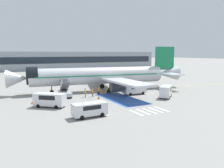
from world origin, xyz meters
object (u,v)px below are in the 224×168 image
at_px(airliner, 102,76).
at_px(boarding_stairs_forward, 65,92).
at_px(ground_crew_0, 93,92).
at_px(traffic_cone_2, 32,103).
at_px(service_van_2, 50,99).
at_px(service_van_0, 90,108).
at_px(ground_crew_2, 85,92).
at_px(traffic_cone_0, 103,92).
at_px(terminal_building, 58,61).
at_px(service_van_1, 166,91).
at_px(ground_crew_1, 107,89).
at_px(service_van_3, 134,88).
at_px(traffic_cone_1, 99,97).
at_px(ground_crew_3, 99,90).
at_px(fuel_tanker, 93,75).

bearing_deg(airliner, boarding_stairs_forward, 116.17).
xyz_separation_m(ground_crew_0, traffic_cone_2, (-11.87, -0.88, -0.77)).
bearing_deg(service_van_2, service_van_0, -116.09).
height_order(ground_crew_2, traffic_cone_0, ground_crew_2).
bearing_deg(terminal_building, service_van_2, -104.79).
distance_m(service_van_2, terminal_building, 85.86).
relative_size(boarding_stairs_forward, service_van_1, 1.15).
height_order(ground_crew_1, traffic_cone_0, ground_crew_1).
relative_size(boarding_stairs_forward, service_van_2, 1.05).
bearing_deg(service_van_3, traffic_cone_1, 97.67).
relative_size(boarding_stairs_forward, traffic_cone_1, 8.51).
bearing_deg(service_van_3, ground_crew_1, 56.47).
bearing_deg(traffic_cone_0, ground_crew_2, -153.67).
xyz_separation_m(ground_crew_2, ground_crew_3, (3.43, 1.10, -0.03)).
height_order(airliner, service_van_3, airliner).
distance_m(service_van_1, ground_crew_0, 14.69).
bearing_deg(ground_crew_3, terminal_building, -71.45).
relative_size(ground_crew_0, traffic_cone_2, 3.65).
relative_size(airliner, boarding_stairs_forward, 7.54).
bearing_deg(fuel_tanker, service_van_1, 177.41).
distance_m(boarding_stairs_forward, service_van_3, 14.62).
xyz_separation_m(airliner, traffic_cone_2, (-16.56, -6.57, -3.36)).
relative_size(ground_crew_3, traffic_cone_1, 2.77).
bearing_deg(terminal_building, ground_crew_1, -96.07).
height_order(boarding_stairs_forward, traffic_cone_2, boarding_stairs_forward).
bearing_deg(ground_crew_2, boarding_stairs_forward, -108.68).
bearing_deg(traffic_cone_0, ground_crew_1, -49.24).
height_order(airliner, ground_crew_3, airliner).
xyz_separation_m(fuel_tanker, traffic_cone_1, (-10.72, -28.19, -1.40)).
relative_size(service_van_3, ground_crew_2, 2.78).
bearing_deg(service_van_0, ground_crew_0, -25.38).
bearing_deg(airliner, ground_crew_3, 155.93).
bearing_deg(ground_crew_2, ground_crew_0, 103.53).
relative_size(fuel_tanker, traffic_cone_0, 16.34).
relative_size(service_van_3, traffic_cone_1, 7.95).
xyz_separation_m(fuel_tanker, terminal_building, (1.42, 52.58, 3.05)).
bearing_deg(service_van_1, ground_crew_2, -158.75).
bearing_deg(terminal_building, ground_crew_3, -97.76).
relative_size(service_van_1, service_van_2, 0.92).
height_order(service_van_1, ground_crew_0, service_van_1).
height_order(service_van_2, terminal_building, terminal_building).
height_order(ground_crew_2, ground_crew_3, ground_crew_2).
distance_m(ground_crew_0, traffic_cone_1, 2.59).
relative_size(ground_crew_0, traffic_cone_1, 2.73).
xyz_separation_m(service_van_2, service_van_3, (18.56, 3.01, -0.06)).
distance_m(service_van_3, ground_crew_0, 9.17).
height_order(ground_crew_3, terminal_building, terminal_building).
bearing_deg(ground_crew_0, ground_crew_1, -25.46).
height_order(service_van_3, traffic_cone_0, service_van_3).
relative_size(ground_crew_0, ground_crew_3, 0.98).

